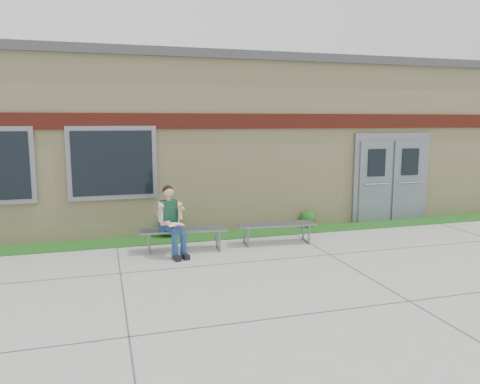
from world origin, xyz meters
name	(u,v)px	position (x,y,z in m)	size (l,w,h in m)	color
ground	(293,267)	(0.00, 0.00, 0.00)	(80.00, 80.00, 0.00)	#9E9E99
grass_strip	(249,233)	(0.00, 2.60, 0.01)	(16.00, 0.80, 0.02)	#1B5215
school_building	(214,138)	(0.00, 5.99, 2.10)	(16.20, 6.22, 4.20)	beige
bench_left	(184,234)	(-1.70, 1.61, 0.35)	(1.78, 0.65, 0.45)	slate
bench_right	(277,228)	(0.30, 1.61, 0.33)	(1.70, 0.61, 0.43)	slate
girl	(172,219)	(-1.97, 1.41, 0.71)	(0.54, 0.85, 1.36)	navy
shrub_mid	(169,225)	(-1.83, 2.85, 0.27)	(0.51, 0.51, 0.51)	#1B5215
shrub_east	(308,218)	(1.61, 2.85, 0.22)	(0.40, 0.40, 0.40)	#1B5215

